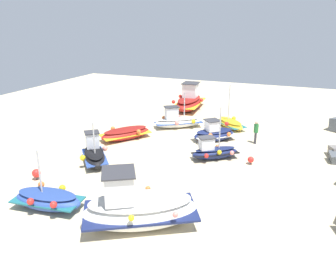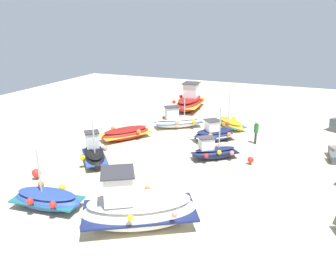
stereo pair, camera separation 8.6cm
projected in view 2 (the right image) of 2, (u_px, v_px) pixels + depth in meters
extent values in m
plane|color=beige|center=(200.00, 149.00, 23.06)|extent=(53.48, 53.48, 0.00)
ellipsoid|color=black|center=(94.00, 157.00, 20.71)|extent=(3.22, 3.03, 0.87)
cube|color=#2D4C9E|center=(94.00, 156.00, 20.70)|extent=(3.13, 2.96, 0.12)
ellipsoid|color=black|center=(94.00, 152.00, 20.60)|extent=(2.82, 2.65, 0.18)
cube|color=silver|center=(92.00, 140.00, 21.00)|extent=(1.07, 1.07, 0.94)
cube|color=#333338|center=(92.00, 132.00, 20.84)|extent=(1.24, 1.24, 0.06)
cylinder|color=#B7B7BC|center=(94.00, 138.00, 19.89)|extent=(0.08, 0.08, 1.89)
sphere|color=yellow|center=(83.00, 158.00, 19.91)|extent=(0.34, 0.34, 0.34)
sphere|color=#EA7F75|center=(105.00, 148.00, 21.35)|extent=(0.34, 0.34, 0.34)
ellipsoid|color=maroon|center=(189.00, 104.00, 33.31)|extent=(5.38, 2.64, 1.18)
cube|color=gold|center=(189.00, 103.00, 33.29)|extent=(5.18, 2.69, 0.14)
ellipsoid|color=maroon|center=(190.00, 99.00, 33.16)|extent=(4.73, 2.31, 0.23)
cube|color=white|center=(191.00, 90.00, 33.45)|extent=(1.70, 1.45, 1.33)
cube|color=#333338|center=(191.00, 83.00, 33.23)|extent=(1.98, 1.69, 0.06)
sphere|color=red|center=(174.00, 102.00, 32.46)|extent=(0.36, 0.36, 0.36)
sphere|color=red|center=(202.00, 100.00, 32.82)|extent=(0.36, 0.36, 0.36)
sphere|color=red|center=(181.00, 96.00, 34.64)|extent=(0.36, 0.36, 0.36)
ellipsoid|color=navy|center=(215.00, 153.00, 21.39)|extent=(2.70, 3.03, 0.77)
cube|color=black|center=(215.00, 153.00, 21.38)|extent=(2.63, 2.94, 0.13)
ellipsoid|color=#151E45|center=(215.00, 149.00, 21.29)|extent=(2.35, 2.65, 0.17)
cube|color=silver|center=(206.00, 144.00, 21.01)|extent=(1.02, 1.06, 0.73)
cube|color=#333338|center=(207.00, 138.00, 20.88)|extent=(1.18, 1.22, 0.06)
cylinder|color=#B7B7BC|center=(220.00, 128.00, 20.92)|extent=(0.08, 0.08, 2.62)
sphere|color=#EA7F75|center=(232.00, 153.00, 20.97)|extent=(0.28, 0.28, 0.28)
sphere|color=orange|center=(217.00, 147.00, 22.01)|extent=(0.28, 0.28, 0.28)
sphere|color=yellow|center=(219.00, 152.00, 20.72)|extent=(0.28, 0.28, 0.28)
sphere|color=red|center=(205.00, 148.00, 21.79)|extent=(0.28, 0.28, 0.28)
sphere|color=red|center=(206.00, 156.00, 20.55)|extent=(0.28, 0.28, 0.28)
ellipsoid|color=maroon|center=(126.00, 134.00, 24.91)|extent=(3.89, 3.27, 0.88)
cube|color=gold|center=(126.00, 134.00, 24.90)|extent=(3.76, 3.18, 0.16)
ellipsoid|color=maroon|center=(126.00, 130.00, 24.81)|extent=(3.39, 2.84, 0.21)
sphere|color=orange|center=(139.00, 132.00, 24.55)|extent=(0.33, 0.33, 0.33)
sphere|color=orange|center=(113.00, 128.00, 25.08)|extent=(0.33, 0.33, 0.33)
ellipsoid|color=navy|center=(214.00, 135.00, 24.65)|extent=(3.18, 3.24, 0.85)
cube|color=white|center=(214.00, 135.00, 24.64)|extent=(3.10, 3.16, 0.14)
ellipsoid|color=#151E45|center=(215.00, 131.00, 24.55)|extent=(2.77, 2.83, 0.19)
cube|color=white|center=(212.00, 126.00, 24.34)|extent=(1.20, 1.20, 0.74)
cube|color=#333338|center=(212.00, 120.00, 24.21)|extent=(1.39, 1.39, 0.06)
sphere|color=orange|center=(229.00, 134.00, 24.13)|extent=(0.30, 0.30, 0.30)
sphere|color=#EA7F75|center=(209.00, 130.00, 25.28)|extent=(0.30, 0.30, 0.30)
sphere|color=orange|center=(210.00, 135.00, 23.60)|extent=(0.30, 0.30, 0.30)
ellipsoid|color=#2D4C9E|center=(47.00, 200.00, 15.72)|extent=(1.72, 3.45, 0.83)
cube|color=#1E6670|center=(47.00, 199.00, 15.70)|extent=(1.75, 3.33, 0.08)
ellipsoid|color=navy|center=(46.00, 194.00, 15.61)|extent=(1.51, 3.04, 0.14)
cylinder|color=#B7B7BC|center=(39.00, 171.00, 15.32)|extent=(0.08, 0.08, 2.07)
sphere|color=orange|center=(41.00, 184.00, 16.57)|extent=(0.31, 0.31, 0.31)
sphere|color=red|center=(30.00, 201.00, 14.96)|extent=(0.31, 0.31, 0.31)
sphere|color=yellow|center=(62.00, 188.00, 16.28)|extent=(0.31, 0.31, 0.31)
sphere|color=red|center=(53.00, 204.00, 14.65)|extent=(0.31, 0.31, 0.31)
ellipsoid|color=gold|center=(230.00, 124.00, 27.59)|extent=(3.00, 3.03, 0.67)
cube|color=#1E6670|center=(230.00, 124.00, 27.58)|extent=(2.93, 2.95, 0.10)
ellipsoid|color=gold|center=(231.00, 121.00, 27.51)|extent=(2.63, 2.65, 0.14)
cylinder|color=#B7B7BC|center=(229.00, 102.00, 27.33)|extent=(0.08, 0.08, 2.84)
sphere|color=yellow|center=(234.00, 118.00, 28.24)|extent=(0.34, 0.34, 0.34)
sphere|color=red|center=(227.00, 124.00, 26.78)|extent=(0.34, 0.34, 0.34)
ellipsoid|color=white|center=(179.00, 123.00, 27.65)|extent=(3.40, 3.97, 0.86)
cube|color=#2D4C9E|center=(179.00, 122.00, 27.64)|extent=(3.32, 3.84, 0.15)
ellipsoid|color=beige|center=(179.00, 119.00, 27.55)|extent=(2.97, 3.47, 0.20)
cube|color=silver|center=(172.00, 113.00, 27.25)|extent=(1.18, 1.23, 0.95)
cube|color=#333338|center=(172.00, 107.00, 27.09)|extent=(1.37, 1.43, 0.06)
cylinder|color=#B7B7BC|center=(185.00, 106.00, 27.31)|extent=(0.08, 0.08, 2.06)
sphere|color=yellow|center=(194.00, 121.00, 27.07)|extent=(0.34, 0.34, 0.34)
sphere|color=#EA7F75|center=(180.00, 117.00, 28.39)|extent=(0.34, 0.34, 0.34)
sphere|color=#EA7F75|center=(177.00, 123.00, 26.77)|extent=(0.34, 0.34, 0.34)
sphere|color=orange|center=(164.00, 118.00, 28.07)|extent=(0.34, 0.34, 0.34)
ellipsoid|color=white|center=(140.00, 212.00, 14.34)|extent=(4.35, 5.30, 1.37)
cube|color=navy|center=(140.00, 211.00, 14.32)|extent=(4.26, 5.14, 0.23)
ellipsoid|color=beige|center=(139.00, 201.00, 14.17)|extent=(3.78, 4.64, 0.31)
cube|color=white|center=(118.00, 187.00, 13.82)|extent=(1.66, 1.63, 1.26)
cube|color=#333338|center=(117.00, 172.00, 13.61)|extent=(1.93, 1.89, 0.06)
sphere|color=#EA7F75|center=(174.00, 215.00, 13.34)|extent=(0.24, 0.24, 0.24)
sphere|color=orange|center=(147.00, 189.00, 15.29)|extent=(0.24, 0.24, 0.24)
sphere|color=yellow|center=(130.00, 218.00, 13.09)|extent=(0.24, 0.24, 0.24)
sphere|color=yellow|center=(108.00, 193.00, 15.07)|extent=(0.24, 0.24, 0.24)
cylinder|color=#2D2D38|center=(255.00, 138.00, 24.08)|extent=(0.14, 0.14, 0.83)
cylinder|color=#2D2D38|center=(256.00, 138.00, 23.93)|extent=(0.14, 0.14, 0.83)
cylinder|color=#236B33|center=(256.00, 128.00, 23.78)|extent=(0.32, 0.32, 0.60)
sphere|color=tan|center=(257.00, 123.00, 23.65)|extent=(0.22, 0.22, 0.22)
cylinder|color=#3F3F42|center=(250.00, 163.00, 20.62)|extent=(0.08, 0.08, 0.11)
sphere|color=red|center=(251.00, 160.00, 20.54)|extent=(0.38, 0.38, 0.38)
cylinder|color=#3F3F42|center=(37.00, 178.00, 18.67)|extent=(0.08, 0.08, 0.14)
sphere|color=red|center=(36.00, 173.00, 18.57)|extent=(0.47, 0.47, 0.47)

